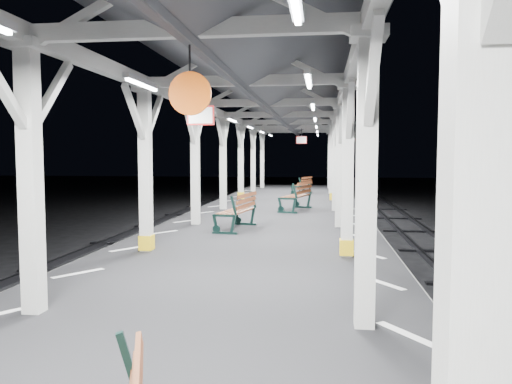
# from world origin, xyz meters

# --- Properties ---
(ground) EXTENTS (120.00, 120.00, 0.00)m
(ground) POSITION_xyz_m (0.00, 0.00, 0.00)
(ground) COLOR black
(ground) RESTS_ON ground
(platform) EXTENTS (6.00, 50.00, 1.00)m
(platform) POSITION_xyz_m (0.00, 0.00, 0.50)
(platform) COLOR black
(platform) RESTS_ON ground
(hazard_stripes_left) EXTENTS (1.00, 48.00, 0.01)m
(hazard_stripes_left) POSITION_xyz_m (-2.45, 0.00, 1.00)
(hazard_stripes_left) COLOR silver
(hazard_stripes_left) RESTS_ON platform
(hazard_stripes_right) EXTENTS (1.00, 48.00, 0.01)m
(hazard_stripes_right) POSITION_xyz_m (2.45, 0.00, 1.00)
(hazard_stripes_right) COLOR silver
(hazard_stripes_right) RESTS_ON platform
(canopy) EXTENTS (5.40, 49.00, 4.65)m
(canopy) POSITION_xyz_m (0.00, -0.02, 4.56)
(canopy) COLOR silver
(canopy) RESTS_ON platform
(bench_mid) EXTENTS (0.91, 1.86, 0.96)m
(bench_mid) POSITION_xyz_m (-0.62, 5.17, 1.51)
(bench_mid) COLOR #112C28
(bench_mid) RESTS_ON platform
(bench_far) EXTENTS (1.14, 2.01, 1.03)m
(bench_far) POSITION_xyz_m (0.72, 9.87, 1.55)
(bench_far) COLOR #112C28
(bench_far) RESTS_ON platform
(bench_extra) EXTENTS (1.05, 1.68, 0.86)m
(bench_extra) POSITION_xyz_m (0.61, 17.89, 1.46)
(bench_extra) COLOR #112C28
(bench_extra) RESTS_ON platform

